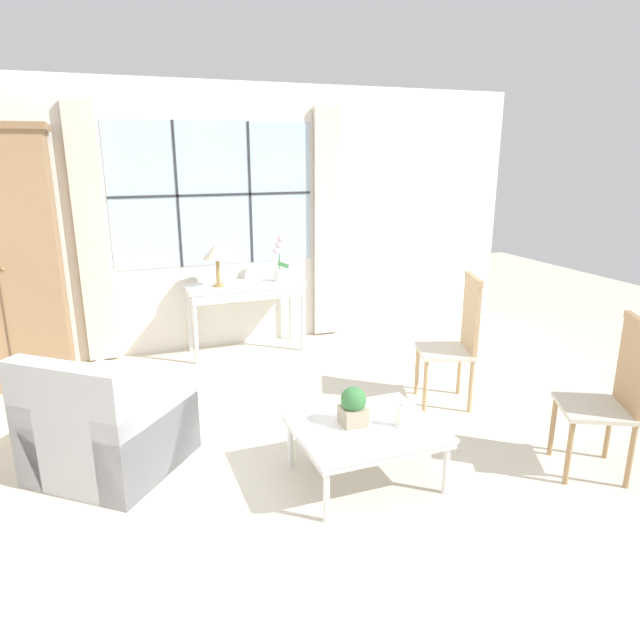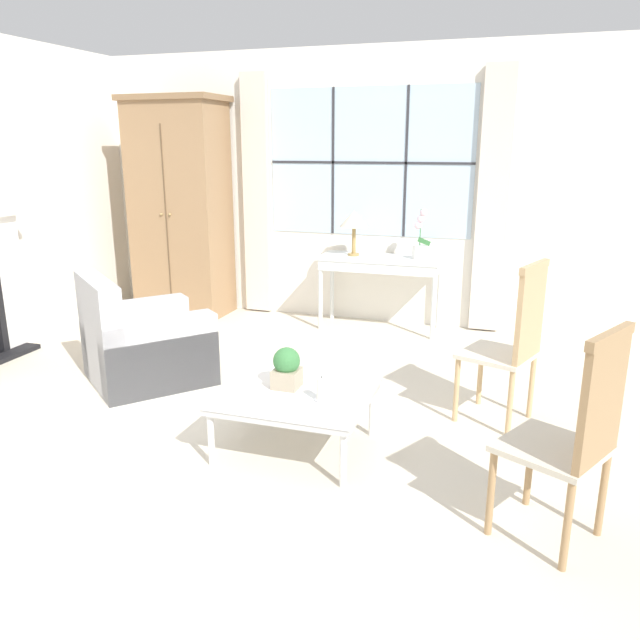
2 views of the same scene
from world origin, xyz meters
The scene contains 12 objects.
ground_plane centered at (0.00, 0.00, 0.00)m, with size 14.00×14.00×0.00m, color beige.
wall_back_windowed centered at (0.00, 3.02, 1.40)m, with size 7.20×0.14×2.80m.
armoire centered at (-2.02, 2.65, 1.18)m, with size 1.05×0.67×2.34m.
console_table centered at (0.22, 2.70, 0.67)m, with size 1.24×0.49×0.75m.
table_lamp centered at (-0.06, 2.68, 1.12)m, with size 0.29×0.29×0.46m.
potted_orchid centered at (0.61, 2.69, 0.93)m, with size 0.18×0.14×0.50m.
armchair_upholstered centered at (-1.25, 0.66, 0.29)m, with size 1.21×1.21×0.87m.
side_chair_wooden centered at (1.57, 0.73, 0.62)m, with size 0.57×0.57×1.13m.
accent_chair_wooden centered at (1.88, -0.59, 0.60)m, with size 0.59×0.59×1.09m.
coffee_table centered at (0.32, -0.09, 0.35)m, with size 0.92×0.78×0.39m.
potted_plant_small centered at (0.25, -0.04, 0.52)m, with size 0.17×0.17×0.26m.
pillar_candle centered at (0.52, -0.18, 0.46)m, with size 0.08×0.08×0.15m.
Camera 1 is at (-1.16, -3.12, 2.10)m, focal length 32.00 mm.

